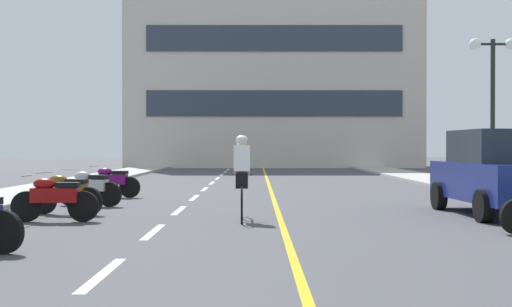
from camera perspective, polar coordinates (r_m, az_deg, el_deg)
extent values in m
plane|color=#47474C|center=(23.09, 0.81, -3.06)|extent=(140.00, 140.00, 0.00)
cube|color=#A8A8A3|center=(26.99, -14.74, -2.42)|extent=(2.40, 72.00, 0.12)
cube|color=#A8A8A3|center=(27.12, 16.15, -2.41)|extent=(2.40, 72.00, 0.12)
cube|color=silver|center=(8.36, -12.11, -9.53)|extent=(0.14, 2.20, 0.01)
cube|color=silver|center=(12.26, -8.09, -6.29)|extent=(0.14, 2.20, 0.01)
cube|color=silver|center=(16.21, -6.04, -4.61)|extent=(0.14, 2.20, 0.01)
cube|color=silver|center=(20.17, -4.80, -3.58)|extent=(0.14, 2.20, 0.01)
cube|color=silver|center=(24.15, -3.97, -2.89)|extent=(0.14, 2.20, 0.01)
cube|color=silver|center=(28.14, -3.37, -2.40)|extent=(0.14, 2.20, 0.01)
cube|color=silver|center=(32.12, -2.92, -2.03)|extent=(0.14, 2.20, 0.01)
cube|color=silver|center=(36.12, -2.58, -1.74)|extent=(0.14, 2.20, 0.01)
cube|color=silver|center=(40.11, -2.30, -1.51)|extent=(0.14, 2.20, 0.01)
cube|color=silver|center=(44.10, -2.07, -1.32)|extent=(0.14, 2.20, 0.01)
cube|color=silver|center=(48.10, -1.88, -1.16)|extent=(0.14, 2.20, 0.01)
cube|color=gold|center=(26.09, 1.29, -2.63)|extent=(0.12, 66.00, 0.01)
cube|color=beige|center=(51.06, 1.61, 7.08)|extent=(20.39, 7.34, 14.49)
cube|color=#2D3847|center=(47.10, 1.72, 4.09)|extent=(17.13, 0.10, 1.74)
cube|color=#2D3847|center=(47.56, 1.72, 9.32)|extent=(17.13, 0.10, 1.74)
cylinder|color=black|center=(22.75, 18.86, 2.99)|extent=(0.14, 0.14, 4.63)
cylinder|color=black|center=(22.95, 18.88, 8.40)|extent=(1.10, 0.08, 0.08)
sphere|color=white|center=(22.78, 17.55, 8.46)|extent=(0.36, 0.36, 0.36)
cylinder|color=black|center=(16.87, 14.82, -3.34)|extent=(0.25, 0.65, 0.64)
cylinder|color=black|center=(14.23, 18.18, -4.08)|extent=(0.25, 0.65, 0.64)
cube|color=navy|center=(15.82, 19.28, -2.16)|extent=(1.89, 4.27, 0.80)
cube|color=#1E2833|center=(15.80, 19.29, 0.56)|extent=(1.66, 2.27, 0.70)
cylinder|color=black|center=(10.23, -19.57, -6.02)|extent=(0.61, 0.25, 0.60)
cylinder|color=black|center=(14.38, -17.88, -4.11)|extent=(0.60, 0.10, 0.60)
cylinder|color=black|center=(14.08, -13.60, -4.19)|extent=(0.60, 0.10, 0.60)
cube|color=maroon|center=(14.20, -15.77, -3.27)|extent=(0.90, 0.29, 0.28)
ellipsoid|color=maroon|center=(14.24, -16.55, -2.37)|extent=(0.44, 0.24, 0.22)
cube|color=black|center=(14.12, -14.79, -2.47)|extent=(0.44, 0.24, 0.10)
cylinder|color=silver|center=(14.34, -17.89, -1.72)|extent=(0.03, 0.60, 0.03)
cylinder|color=black|center=(15.93, -16.59, -3.65)|extent=(0.60, 0.26, 0.60)
cylinder|color=black|center=(15.36, -13.14, -3.80)|extent=(0.60, 0.26, 0.60)
cube|color=brown|center=(15.62, -14.90, -2.92)|extent=(0.94, 0.52, 0.28)
ellipsoid|color=brown|center=(15.72, -15.53, -2.09)|extent=(0.49, 0.35, 0.22)
cube|color=black|center=(15.48, -14.11, -2.21)|extent=(0.49, 0.35, 0.10)
cylinder|color=silver|center=(15.90, -16.60, -1.49)|extent=(0.20, 0.58, 0.03)
cylinder|color=black|center=(17.98, -14.63, -3.16)|extent=(0.60, 0.27, 0.60)
cylinder|color=black|center=(17.43, -11.54, -3.27)|extent=(0.60, 0.27, 0.60)
cube|color=#B2B2B7|center=(17.68, -13.11, -2.51)|extent=(0.94, 0.52, 0.28)
ellipsoid|color=#B2B2B7|center=(17.77, -13.67, -1.78)|extent=(0.49, 0.36, 0.22)
cube|color=black|center=(17.55, -12.41, -1.87)|extent=(0.49, 0.36, 0.10)
cylinder|color=silver|center=(17.95, -14.64, -1.25)|extent=(0.20, 0.58, 0.03)
cylinder|color=black|center=(20.74, -12.83, -2.66)|extent=(0.61, 0.20, 0.60)
cylinder|color=black|center=(20.34, -9.97, -2.72)|extent=(0.61, 0.20, 0.60)
cube|color=#590C59|center=(20.52, -11.41, -2.07)|extent=(0.93, 0.43, 0.28)
ellipsoid|color=#590C59|center=(20.59, -11.93, -1.45)|extent=(0.47, 0.31, 0.22)
cube|color=black|center=(20.43, -10.76, -1.52)|extent=(0.47, 0.31, 0.10)
cylinder|color=silver|center=(20.72, -12.83, -1.00)|extent=(0.13, 0.60, 0.03)
torus|color=black|center=(14.44, -0.94, -3.90)|extent=(0.05, 0.72, 0.72)
torus|color=black|center=(13.39, -0.94, -4.25)|extent=(0.05, 0.72, 0.72)
cylinder|color=black|center=(13.87, -0.94, -2.84)|extent=(0.06, 0.95, 0.04)
cube|color=black|center=(13.71, -0.94, -1.96)|extent=(0.10, 0.20, 0.06)
cylinder|color=black|center=(14.30, -0.94, -1.73)|extent=(0.42, 0.04, 0.03)
cube|color=black|center=(13.76, -0.94, -2.24)|extent=(0.25, 0.36, 0.28)
cube|color=white|center=(13.90, -0.94, -0.57)|extent=(0.33, 0.46, 0.61)
sphere|color=beige|center=(14.02, -0.94, 0.87)|extent=(0.20, 0.20, 0.20)
ellipsoid|color=white|center=(14.02, -0.94, 1.16)|extent=(0.24, 0.26, 0.16)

